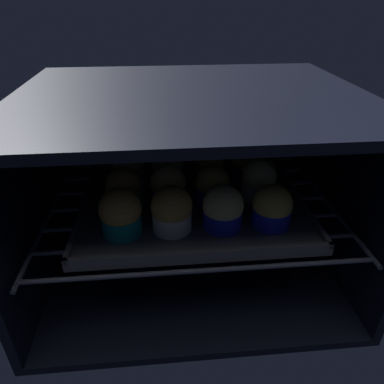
# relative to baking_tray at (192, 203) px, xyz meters

# --- Properties ---
(oven_cavity) EXTENTS (0.59, 0.47, 0.37)m
(oven_cavity) POSITION_rel_baking_tray_xyz_m (0.00, 0.06, 0.02)
(oven_cavity) COLOR black
(oven_cavity) RESTS_ON ground
(oven_rack) EXTENTS (0.55, 0.42, 0.01)m
(oven_rack) POSITION_rel_baking_tray_xyz_m (0.00, 0.01, -0.01)
(oven_rack) COLOR #444756
(oven_rack) RESTS_ON oven_cavity
(baking_tray) EXTENTS (0.41, 0.33, 0.02)m
(baking_tray) POSITION_rel_baking_tray_xyz_m (0.00, 0.00, 0.00)
(baking_tray) COLOR #4C4C51
(baking_tray) RESTS_ON oven_rack
(muffin_row0_col0) EXTENTS (0.07, 0.07, 0.08)m
(muffin_row0_col0) POSITION_rel_baking_tray_xyz_m (-0.12, -0.09, 0.04)
(muffin_row0_col0) COLOR #0C8C84
(muffin_row0_col0) RESTS_ON baking_tray
(muffin_row0_col1) EXTENTS (0.07, 0.07, 0.08)m
(muffin_row0_col1) POSITION_rel_baking_tray_xyz_m (-0.04, -0.08, 0.04)
(muffin_row0_col1) COLOR silver
(muffin_row0_col1) RESTS_ON baking_tray
(muffin_row0_col2) EXTENTS (0.07, 0.07, 0.08)m
(muffin_row0_col2) POSITION_rel_baking_tray_xyz_m (0.04, -0.09, 0.04)
(muffin_row0_col2) COLOR #1928B7
(muffin_row0_col2) RESTS_ON baking_tray
(muffin_row0_col3) EXTENTS (0.07, 0.07, 0.07)m
(muffin_row0_col3) POSITION_rel_baking_tray_xyz_m (0.13, -0.09, 0.04)
(muffin_row0_col3) COLOR #1928B7
(muffin_row0_col3) RESTS_ON baking_tray
(muffin_row1_col0) EXTENTS (0.07, 0.07, 0.07)m
(muffin_row1_col0) POSITION_rel_baking_tray_xyz_m (-0.13, 0.00, 0.04)
(muffin_row1_col0) COLOR #0C8C84
(muffin_row1_col0) RESTS_ON baking_tray
(muffin_row1_col1) EXTENTS (0.07, 0.07, 0.08)m
(muffin_row1_col1) POSITION_rel_baking_tray_xyz_m (-0.04, -0.00, 0.04)
(muffin_row1_col1) COLOR #1928B7
(muffin_row1_col1) RESTS_ON baking_tray
(muffin_row1_col2) EXTENTS (0.07, 0.07, 0.07)m
(muffin_row1_col2) POSITION_rel_baking_tray_xyz_m (0.04, -0.00, 0.04)
(muffin_row1_col2) COLOR #1928B7
(muffin_row1_col2) RESTS_ON baking_tray
(muffin_row1_col3) EXTENTS (0.07, 0.07, 0.08)m
(muffin_row1_col3) POSITION_rel_baking_tray_xyz_m (0.13, 0.00, 0.04)
(muffin_row1_col3) COLOR silver
(muffin_row1_col3) RESTS_ON baking_tray
(muffin_row2_col0) EXTENTS (0.07, 0.07, 0.08)m
(muffin_row2_col0) POSITION_rel_baking_tray_xyz_m (-0.12, 0.08, 0.04)
(muffin_row2_col0) COLOR silver
(muffin_row2_col0) RESTS_ON baking_tray
(muffin_row2_col1) EXTENTS (0.07, 0.07, 0.07)m
(muffin_row2_col1) POSITION_rel_baking_tray_xyz_m (-0.04, 0.08, 0.04)
(muffin_row2_col1) COLOR #1928B7
(muffin_row2_col1) RESTS_ON baking_tray
(muffin_row2_col2) EXTENTS (0.07, 0.07, 0.07)m
(muffin_row2_col2) POSITION_rel_baking_tray_xyz_m (0.04, 0.08, 0.04)
(muffin_row2_col2) COLOR red
(muffin_row2_col2) RESTS_ON baking_tray
(muffin_row2_col3) EXTENTS (0.07, 0.07, 0.09)m
(muffin_row2_col3) POSITION_rel_baking_tray_xyz_m (0.12, 0.09, 0.04)
(muffin_row2_col3) COLOR #1928B7
(muffin_row2_col3) RESTS_ON baking_tray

